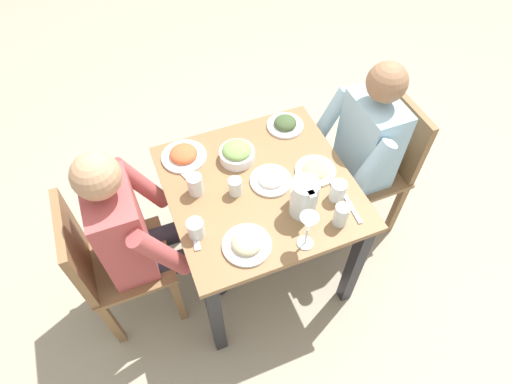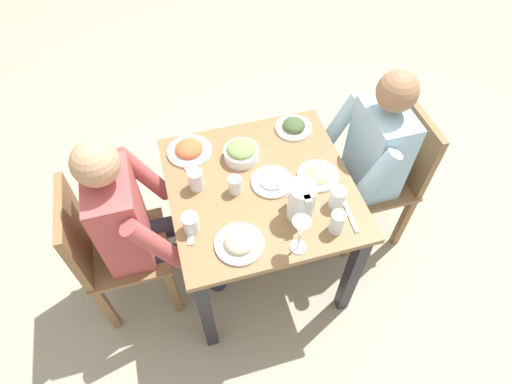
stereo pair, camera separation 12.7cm
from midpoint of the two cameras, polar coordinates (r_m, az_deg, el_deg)
The scene contains 23 objects.
ground_plane at distance 2.62m, azimuth -1.00°, elevation -9.50°, with size 8.00×8.00×0.00m, color #9E937F.
dining_table at distance 2.10m, azimuth -1.24°, elevation -1.48°, with size 0.85×0.85×0.76m.
chair_near at distance 2.50m, azimuth 14.69°, elevation 3.87°, with size 0.40×0.40×0.89m.
chair_far at distance 2.19m, azimuth -20.69°, elevation -8.77°, with size 0.40×0.40×0.89m.
diner_near at distance 2.30m, azimuth 11.11°, elevation 4.95°, with size 0.48×0.53×1.18m.
diner_far at distance 2.04m, azimuth -16.37°, elevation -5.14°, with size 0.48×0.53×1.18m.
water_pitcher at distance 1.83m, azimuth 4.44°, elevation -0.81°, with size 0.16×0.12×0.19m.
salad_bowl at distance 2.07m, azimuth -4.32°, elevation 5.15°, with size 0.17×0.17×0.09m.
plate_yoghurt at distance 1.98m, azimuth 0.21°, elevation 1.54°, with size 0.20×0.20×0.05m.
plate_beans at distance 1.79m, azimuth -3.29°, elevation -6.98°, with size 0.21×0.21×0.05m.
plate_rice_curry at distance 2.12m, azimuth -11.33°, elevation 4.82°, with size 0.22×0.22×0.06m.
plate_dolmas at distance 2.24m, azimuth 2.27°, elevation 9.01°, with size 0.19×0.19×0.06m.
plate_fries at distance 2.04m, azimuth 6.17°, elevation 2.87°, with size 0.19×0.19×0.04m.
water_glass_by_pitcher at distance 1.95m, azimuth -9.99°, elevation 0.90°, with size 0.07×0.07×0.11m, color silver.
water_glass_center at distance 1.93m, azimuth -4.64°, elevation 0.53°, with size 0.06×0.06×0.09m, color silver.
water_glass_far_right at distance 1.84m, azimuth 9.34°, elevation -3.14°, with size 0.06×0.06×0.11m, color silver.
water_glass_far_left at distance 1.92m, azimuth 9.02°, elevation 0.06°, with size 0.07×0.07×0.10m, color silver.
water_glass_near_right at distance 1.82m, azimuth -10.04°, elevation -4.94°, with size 0.07×0.07×0.09m, color silver.
wine_glass at distance 1.69m, azimuth 4.85°, elevation -4.49°, with size 0.08×0.08×0.20m.
fork_near at distance 2.09m, azimuth -11.94°, elevation 2.90°, with size 0.17×0.03×0.01m, color silver.
knife_near at distance 1.99m, azimuth 8.46°, elevation 0.58°, with size 0.18×0.02×0.01m, color silver.
fork_far at distance 1.85m, azimuth -10.07°, elevation -5.55°, with size 0.17×0.03×0.01m, color silver.
knife_far at distance 1.94m, azimuth 10.78°, elevation -2.06°, with size 0.18×0.02×0.01m, color silver.
Camera 1 is at (-1.15, 0.48, 2.31)m, focal length 29.99 mm.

